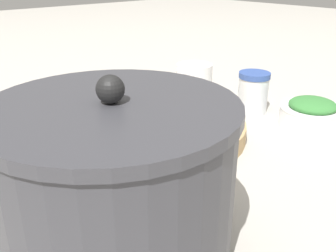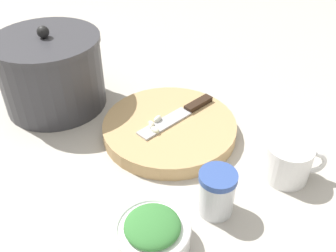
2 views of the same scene
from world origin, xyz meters
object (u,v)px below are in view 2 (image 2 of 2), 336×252
at_px(garlic_cloves, 155,124).
at_px(herb_bowl, 153,233).
at_px(cutting_board, 169,127).
at_px(coffee_mug, 289,162).
at_px(spice_jar, 217,192).
at_px(chef_knife, 182,114).
at_px(stock_pot, 52,72).

height_order(garlic_cloves, herb_bowl, herb_bowl).
bearing_deg(cutting_board, coffee_mug, -147.42).
bearing_deg(spice_jar, cutting_board, -6.13).
xyz_separation_m(chef_knife, garlic_cloves, (-0.01, 0.08, 0.00)).
relative_size(garlic_cloves, herb_bowl, 0.43).
relative_size(cutting_board, stock_pot, 1.19).
distance_m(garlic_cloves, herb_bowl, 0.28).
relative_size(chef_knife, stock_pot, 0.85).
bearing_deg(spice_jar, garlic_cloves, 2.68).
height_order(chef_knife, garlic_cloves, garlic_cloves).
relative_size(chef_knife, coffee_mug, 1.95).
height_order(spice_jar, coffee_mug, spice_jar).
xyz_separation_m(garlic_cloves, stock_pot, (0.24, 0.16, 0.05)).
bearing_deg(cutting_board, herb_bowl, 148.39).
height_order(chef_knife, spice_jar, spice_jar).
bearing_deg(garlic_cloves, chef_knife, -81.01).
bearing_deg(chef_knife, garlic_cloves, 81.72).
bearing_deg(herb_bowl, chef_knife, -36.62).
bearing_deg(stock_pot, coffee_mug, -143.44).
bearing_deg(cutting_board, garlic_cloves, 96.74).
distance_m(cutting_board, coffee_mug, 0.28).
xyz_separation_m(herb_bowl, stock_pot, (0.50, 0.04, 0.06)).
relative_size(garlic_cloves, stock_pot, 0.21).
xyz_separation_m(chef_knife, spice_jar, (-0.25, 0.06, 0.01)).
distance_m(cutting_board, spice_jar, 0.24).
relative_size(herb_bowl, coffee_mug, 1.14).
bearing_deg(coffee_mug, cutting_board, 32.58).
height_order(garlic_cloves, stock_pot, stock_pot).
bearing_deg(garlic_cloves, spice_jar, -177.32).
xyz_separation_m(cutting_board, herb_bowl, (-0.26, 0.16, 0.01)).
height_order(herb_bowl, stock_pot, stock_pot).
relative_size(chef_knife, herb_bowl, 1.71).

